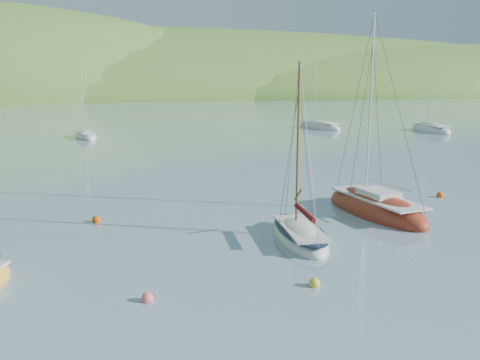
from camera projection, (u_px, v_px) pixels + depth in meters
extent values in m
plane|color=slate|center=(296.00, 285.00, 20.07)|extent=(700.00, 700.00, 0.00)
ellipsoid|color=#376024|center=(113.00, 94.00, 180.61)|extent=(440.00, 110.00, 44.00)
ellipsoid|color=#376024|center=(368.00, 92.00, 194.48)|extent=(240.00, 100.00, 34.00)
ellipsoid|color=silver|center=(300.00, 238.00, 25.44)|extent=(2.69, 6.00, 1.42)
cube|color=beige|center=(301.00, 228.00, 25.22)|extent=(2.02, 4.67, 0.10)
cylinder|color=brown|center=(298.00, 145.00, 25.23)|extent=(0.12, 0.12, 7.75)
ellipsoid|color=black|center=(300.00, 229.00, 25.35)|extent=(2.64, 5.93, 0.24)
cylinder|color=#5E0E0F|center=(305.00, 213.00, 24.48)|extent=(0.51, 2.80, 0.24)
ellipsoid|color=maroon|center=(376.00, 211.00, 30.10)|extent=(3.86, 8.36, 2.22)
cube|color=beige|center=(378.00, 198.00, 29.79)|extent=(2.92, 6.51, 0.10)
cylinder|color=silver|center=(370.00, 107.00, 29.80)|extent=(0.12, 0.12, 10.07)
cube|color=beige|center=(378.00, 194.00, 29.75)|extent=(1.81, 2.44, 0.42)
cylinder|color=silver|center=(388.00, 185.00, 28.88)|extent=(0.63, 3.84, 0.09)
ellipsoid|color=silver|center=(86.00, 137.00, 63.43)|extent=(3.38, 6.46, 1.68)
cube|color=beige|center=(86.00, 132.00, 63.20)|extent=(2.56, 5.02, 0.10)
cylinder|color=silver|center=(82.00, 101.00, 63.21)|extent=(0.12, 0.12, 7.38)
ellipsoid|color=silver|center=(319.00, 127.00, 73.56)|extent=(5.09, 7.93, 2.03)
cube|color=beige|center=(320.00, 122.00, 73.30)|extent=(3.89, 6.15, 0.10)
cylinder|color=silver|center=(316.00, 89.00, 73.23)|extent=(0.12, 0.12, 8.98)
ellipsoid|color=silver|center=(431.00, 130.00, 70.06)|extent=(3.14, 8.01, 2.16)
cube|color=beige|center=(432.00, 125.00, 69.76)|extent=(2.35, 6.25, 0.10)
cylinder|color=silver|center=(430.00, 88.00, 69.86)|extent=(0.12, 0.12, 9.48)
sphere|color=gold|center=(314.00, 283.00, 19.97)|extent=(0.42, 0.42, 0.42)
sphere|color=#F75A59|center=(147.00, 298.00, 18.67)|extent=(0.42, 0.42, 0.42)
sphere|color=#D14208|center=(440.00, 195.00, 33.98)|extent=(0.44, 0.44, 0.44)
sphere|color=#D14208|center=(97.00, 220.00, 28.40)|extent=(0.47, 0.47, 0.47)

